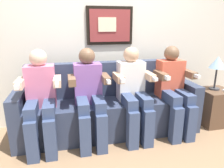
{
  "coord_description": "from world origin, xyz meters",
  "views": [
    {
      "loc": [
        -0.52,
        -2.12,
        1.37
      ],
      "look_at": [
        0.0,
        0.15,
        0.7
      ],
      "focal_mm": 33.36,
      "sensor_mm": 36.0,
      "label": 1
    }
  ],
  "objects_px": {
    "person_rightmost": "(174,87)",
    "side_table_right": "(214,107)",
    "person_left_center": "(89,93)",
    "couch": "(109,109)",
    "table_lamp": "(218,64)",
    "person_right_center": "(133,90)",
    "person_leftmost": "(41,97)"
  },
  "relations": [
    {
      "from": "person_rightmost",
      "to": "side_table_right",
      "type": "bearing_deg",
      "value": 5.08
    },
    {
      "from": "person_left_center",
      "to": "person_rightmost",
      "type": "bearing_deg",
      "value": -0.02
    },
    {
      "from": "person_left_center",
      "to": "couch",
      "type": "bearing_deg",
      "value": 32.14
    },
    {
      "from": "person_left_center",
      "to": "table_lamp",
      "type": "xyz_separation_m",
      "value": [
        1.75,
        0.09,
        0.25
      ]
    },
    {
      "from": "table_lamp",
      "to": "person_right_center",
      "type": "bearing_deg",
      "value": -175.65
    },
    {
      "from": "person_leftmost",
      "to": "table_lamp",
      "type": "xyz_separation_m",
      "value": [
        2.28,
        0.09,
        0.25
      ]
    },
    {
      "from": "person_left_center",
      "to": "person_rightmost",
      "type": "xyz_separation_m",
      "value": [
        1.07,
        -0.0,
        0.0
      ]
    },
    {
      "from": "person_leftmost",
      "to": "side_table_right",
      "type": "xyz_separation_m",
      "value": [
        2.3,
        0.06,
        -0.36
      ]
    },
    {
      "from": "person_left_center",
      "to": "person_rightmost",
      "type": "distance_m",
      "value": 1.07
    },
    {
      "from": "person_rightmost",
      "to": "table_lamp",
      "type": "distance_m",
      "value": 0.73
    },
    {
      "from": "person_leftmost",
      "to": "side_table_right",
      "type": "distance_m",
      "value": 2.33
    },
    {
      "from": "person_leftmost",
      "to": "person_rightmost",
      "type": "distance_m",
      "value": 1.61
    },
    {
      "from": "person_leftmost",
      "to": "person_right_center",
      "type": "bearing_deg",
      "value": 0.0
    },
    {
      "from": "person_left_center",
      "to": "side_table_right",
      "type": "bearing_deg",
      "value": 1.98
    },
    {
      "from": "person_left_center",
      "to": "person_right_center",
      "type": "xyz_separation_m",
      "value": [
        0.54,
        -0.0,
        0.0
      ]
    },
    {
      "from": "person_leftmost",
      "to": "person_left_center",
      "type": "height_order",
      "value": "same"
    },
    {
      "from": "person_right_center",
      "to": "person_rightmost",
      "type": "distance_m",
      "value": 0.54
    },
    {
      "from": "person_left_center",
      "to": "person_right_center",
      "type": "distance_m",
      "value": 0.54
    },
    {
      "from": "couch",
      "to": "person_leftmost",
      "type": "relative_size",
      "value": 2.06
    },
    {
      "from": "couch",
      "to": "side_table_right",
      "type": "height_order",
      "value": "couch"
    },
    {
      "from": "couch",
      "to": "person_leftmost",
      "type": "bearing_deg",
      "value": -168.16
    },
    {
      "from": "side_table_right",
      "to": "couch",
      "type": "bearing_deg",
      "value": 175.9
    },
    {
      "from": "side_table_right",
      "to": "table_lamp",
      "type": "xyz_separation_m",
      "value": [
        -0.02,
        0.03,
        0.61
      ]
    },
    {
      "from": "person_leftmost",
      "to": "side_table_right",
      "type": "relative_size",
      "value": 2.22
    },
    {
      "from": "side_table_right",
      "to": "person_right_center",
      "type": "bearing_deg",
      "value": -177.13
    },
    {
      "from": "couch",
      "to": "table_lamp",
      "type": "height_order",
      "value": "table_lamp"
    },
    {
      "from": "person_right_center",
      "to": "person_rightmost",
      "type": "xyz_separation_m",
      "value": [
        0.54,
        0.0,
        0.0
      ]
    },
    {
      "from": "person_right_center",
      "to": "person_rightmost",
      "type": "relative_size",
      "value": 1.0
    },
    {
      "from": "side_table_right",
      "to": "person_leftmost",
      "type": "bearing_deg",
      "value": -178.47
    },
    {
      "from": "person_rightmost",
      "to": "table_lamp",
      "type": "xyz_separation_m",
      "value": [
        0.67,
        0.09,
        0.25
      ]
    },
    {
      "from": "couch",
      "to": "person_leftmost",
      "type": "xyz_separation_m",
      "value": [
        -0.8,
        -0.17,
        0.29
      ]
    },
    {
      "from": "person_rightmost",
      "to": "side_table_right",
      "type": "distance_m",
      "value": 0.78
    }
  ]
}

